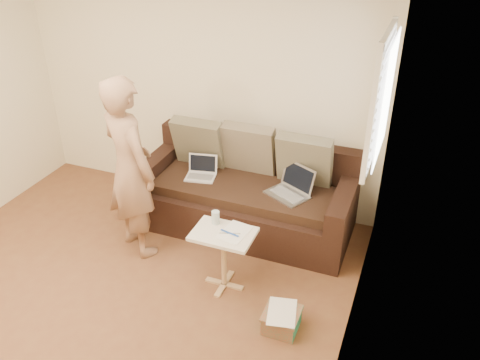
{
  "coord_description": "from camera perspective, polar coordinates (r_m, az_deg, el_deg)",
  "views": [
    {
      "loc": [
        2.26,
        -2.35,
        3.09
      ],
      "look_at": [
        0.8,
        1.4,
        0.78
      ],
      "focal_mm": 37.39,
      "sensor_mm": 36.0,
      "label": 1
    }
  ],
  "objects": [
    {
      "name": "wall_back",
      "position": [
        5.43,
        -4.71,
        10.51
      ],
      "size": [
        4.0,
        0.0,
        4.0
      ],
      "primitive_type": "plane",
      "rotation": [
        1.57,
        0.0,
        0.0
      ],
      "color": "beige",
      "rests_on": "ground"
    },
    {
      "name": "sofa",
      "position": [
        5.15,
        0.58,
        -1.31
      ],
      "size": [
        2.2,
        0.95,
        0.85
      ],
      "primitive_type": null,
      "color": "black",
      "rests_on": "ground"
    },
    {
      "name": "floor",
      "position": [
        4.49,
        -16.82,
        -15.27
      ],
      "size": [
        4.5,
        4.5,
        0.0
      ],
      "primitive_type": "plane",
      "color": "brown",
      "rests_on": "ground"
    },
    {
      "name": "paper_on_table",
      "position": [
        4.28,
        -0.59,
        -5.96
      ],
      "size": [
        0.25,
        0.33,
        0.0
      ],
      "primitive_type": null,
      "rotation": [
        0.0,
        0.0,
        -0.14
      ],
      "color": "white",
      "rests_on": "side_table"
    },
    {
      "name": "side_table",
      "position": [
        4.45,
        -1.85,
        -9.05
      ],
      "size": [
        0.53,
        0.37,
        0.58
      ],
      "primitive_type": null,
      "color": "silver",
      "rests_on": "ground"
    },
    {
      "name": "pillow_left",
      "position": [
        5.34,
        -4.69,
        4.27
      ],
      "size": [
        0.55,
        0.29,
        0.57
      ],
      "primitive_type": null,
      "rotation": [
        0.28,
        0.0,
        0.0
      ],
      "color": "#635B49",
      "rests_on": "sofa"
    },
    {
      "name": "pillow_right",
      "position": [
        5.01,
        7.37,
        2.26
      ],
      "size": [
        0.55,
        0.28,
        0.57
      ],
      "primitive_type": null,
      "rotation": [
        0.26,
        0.0,
        0.0
      ],
      "color": "#635B49",
      "rests_on": "sofa"
    },
    {
      "name": "drinking_glass",
      "position": [
        4.36,
        -2.8,
        -4.3
      ],
      "size": [
        0.07,
        0.07,
        0.12
      ],
      "primitive_type": null,
      "color": "silver",
      "rests_on": "side_table"
    },
    {
      "name": "laptop_silver",
      "position": [
        4.92,
        5.37,
        -1.78
      ],
      "size": [
        0.48,
        0.44,
        0.26
      ],
      "primitive_type": null,
      "rotation": [
        0.0,
        0.0,
        -0.49
      ],
      "color": "#B7BABC",
      "rests_on": "sofa"
    },
    {
      "name": "striped_box",
      "position": [
        4.21,
        4.76,
        -15.64
      ],
      "size": [
        0.29,
        0.29,
        0.18
      ],
      "primitive_type": null,
      "color": "red",
      "rests_on": "ground"
    },
    {
      "name": "scissors",
      "position": [
        4.25,
        -1.18,
        -6.09
      ],
      "size": [
        0.18,
        0.1,
        0.02
      ],
      "primitive_type": null,
      "rotation": [
        0.0,
        0.0,
        -0.01
      ],
      "color": "silver",
      "rests_on": "side_table"
    },
    {
      "name": "pillow_mid",
      "position": [
        5.19,
        1.07,
        3.58
      ],
      "size": [
        0.55,
        0.27,
        0.57
      ],
      "primitive_type": null,
      "rotation": [
        0.24,
        0.0,
        0.0
      ],
      "color": "#69604B",
      "rests_on": "sofa"
    },
    {
      "name": "laptop_white",
      "position": [
        5.21,
        -4.54,
        0.22
      ],
      "size": [
        0.34,
        0.27,
        0.22
      ],
      "primitive_type": null,
      "rotation": [
        0.0,
        0.0,
        0.2
      ],
      "color": "white",
      "rests_on": "sofa"
    },
    {
      "name": "wall_right",
      "position": [
        2.96,
        12.02,
        -8.06
      ],
      "size": [
        0.0,
        4.5,
        4.5
      ],
      "primitive_type": "plane",
      "rotation": [
        1.57,
        0.0,
        -1.57
      ],
      "color": "beige",
      "rests_on": "ground"
    },
    {
      "name": "person",
      "position": [
        4.71,
        -12.44,
        1.29
      ],
      "size": [
        0.78,
        0.69,
        1.78
      ],
      "primitive_type": "imported",
      "rotation": [
        0.0,
        0.0,
        2.66
      ],
      "color": "#936A50",
      "rests_on": "ground"
    },
    {
      "name": "window_blinds",
      "position": [
        4.1,
        15.87,
        8.93
      ],
      "size": [
        0.12,
        0.88,
        1.08
      ],
      "primitive_type": null,
      "color": "white",
      "rests_on": "wall_right"
    }
  ]
}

